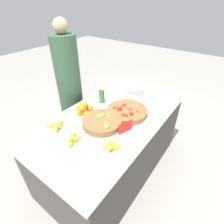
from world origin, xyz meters
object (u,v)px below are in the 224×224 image
at_px(tomato_basket, 127,111).
at_px(price_sign, 125,127).
at_px(lime_bowl, 102,122).
at_px(metal_bowl, 131,89).
at_px(vendor_person, 71,95).

bearing_deg(tomato_basket, price_sign, -150.41).
height_order(lime_bowl, price_sign, price_sign).
bearing_deg(price_sign, metal_bowl, 46.16).
relative_size(metal_bowl, price_sign, 2.22).
xyz_separation_m(metal_bowl, vendor_person, (-0.46, 0.60, -0.07)).
relative_size(tomato_basket, price_sign, 2.90).
relative_size(lime_bowl, vendor_person, 0.23).
bearing_deg(vendor_person, tomato_basket, -88.02).
distance_m(metal_bowl, vendor_person, 0.75).
bearing_deg(tomato_basket, lime_bowl, 162.80).
relative_size(tomato_basket, vendor_person, 0.25).
height_order(metal_bowl, price_sign, price_sign).
xyz_separation_m(lime_bowl, metal_bowl, (0.72, 0.13, 0.02)).
xyz_separation_m(tomato_basket, metal_bowl, (0.43, 0.22, 0.02)).
xyz_separation_m(lime_bowl, vendor_person, (0.26, 0.72, -0.05)).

